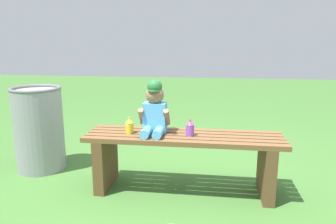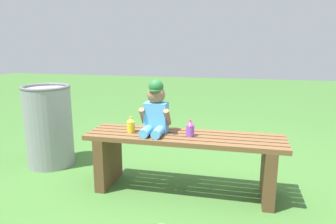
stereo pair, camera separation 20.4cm
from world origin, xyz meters
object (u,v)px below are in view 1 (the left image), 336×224
child_figure (155,110)px  sippy_cup_right (190,128)px  sippy_cup_left (129,126)px  park_bench (183,154)px  trash_bin (39,128)px

child_figure → sippy_cup_right: (0.27, -0.03, -0.12)m
sippy_cup_left → park_bench: bearing=2.6°
child_figure → sippy_cup_left: size_ratio=3.26×
sippy_cup_right → trash_bin: trash_bin is taller
trash_bin → park_bench: bearing=-11.2°
sippy_cup_right → trash_bin: 1.40m
sippy_cup_right → trash_bin: (-1.36, 0.28, -0.13)m
child_figure → sippy_cup_right: child_figure is taller
park_bench → sippy_cup_right: size_ratio=11.84×
sippy_cup_right → child_figure: bearing=172.9°
child_figure → park_bench: bearing=-3.9°
park_bench → child_figure: child_figure is taller
child_figure → trash_bin: 1.14m
park_bench → sippy_cup_left: bearing=-177.4°
park_bench → trash_bin: (-1.31, 0.26, 0.08)m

